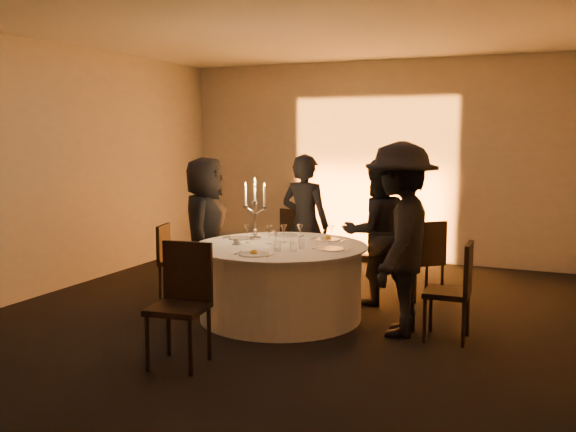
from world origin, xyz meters
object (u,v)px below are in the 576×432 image
at_px(chair_left, 172,256).
at_px(guest_right, 400,239).
at_px(chair_back_left, 300,243).
at_px(chair_right, 456,286).
at_px(guest_back_right, 376,232).
at_px(guest_back_left, 305,225).
at_px(candelabra, 255,218).
at_px(guest_left, 205,228).
at_px(banquet_table, 280,281).
at_px(coffee_cup, 237,242).
at_px(chair_front, 182,296).
at_px(chair_back_right, 425,256).

relative_size(chair_left, guest_right, 0.46).
height_order(chair_back_left, chair_right, chair_back_left).
bearing_deg(guest_back_right, guest_back_left, -45.00).
bearing_deg(candelabra, guest_left, 168.52).
xyz_separation_m(chair_left, guest_left, (0.43, 0.06, 0.35)).
xyz_separation_m(banquet_table, guest_right, (1.26, -0.06, 0.54)).
height_order(chair_left, guest_back_left, guest_back_left).
bearing_deg(guest_back_left, chair_back_left, -49.56).
bearing_deg(chair_back_left, guest_left, 60.25).
xyz_separation_m(chair_left, coffee_cup, (1.12, -0.47, 0.33)).
xyz_separation_m(chair_right, chair_front, (-2.02, -1.48, 0.05)).
relative_size(banquet_table, chair_front, 1.78).
height_order(chair_left, guest_right, guest_right).
relative_size(guest_left, guest_back_right, 1.01).
bearing_deg(chair_back_left, coffee_cup, 97.17).
xyz_separation_m(chair_right, guest_left, (-2.93, 0.44, 0.30)).
bearing_deg(chair_front, candelabra, 88.77).
height_order(banquet_table, chair_left, chair_left).
relative_size(banquet_table, coffee_cup, 16.36).
bearing_deg(chair_back_left, chair_left, 50.11).
relative_size(chair_front, guest_back_left, 0.60).
bearing_deg(chair_front, guest_left, 107.93).
bearing_deg(guest_back_left, banquet_table, 105.40).
distance_m(chair_right, coffee_cup, 2.25).
relative_size(banquet_table, chair_back_left, 1.81).
distance_m(chair_left, guest_left, 0.56).
bearing_deg(banquet_table, chair_left, 167.90).
height_order(coffee_cup, candelabra, candelabra).
relative_size(banquet_table, chair_right, 1.94).
relative_size(chair_front, guest_left, 0.61).
height_order(chair_back_left, guest_back_right, guest_back_right).
bearing_deg(guest_back_right, chair_left, -23.78).
height_order(chair_left, chair_front, chair_front).
height_order(guest_right, candelabra, guest_right).
distance_m(chair_right, guest_right, 0.67).
bearing_deg(banquet_table, guest_right, -2.55).
bearing_deg(guest_right, coffee_cup, -89.80).
relative_size(banquet_table, candelabra, 2.66).
xyz_separation_m(chair_back_right, candelabra, (-1.65, -1.06, 0.48)).
relative_size(chair_back_left, guest_left, 0.60).
bearing_deg(guest_left, guest_back_left, -75.77).
distance_m(guest_back_right, candelabra, 1.37).
height_order(guest_back_left, coffee_cup, guest_back_left).
relative_size(chair_right, coffee_cup, 8.42).
height_order(guest_left, guest_back_right, guest_left).
relative_size(chair_back_left, chair_front, 0.98).
height_order(chair_right, candelabra, candelabra).
bearing_deg(chair_front, guest_back_left, 80.87).
xyz_separation_m(chair_back_left, chair_front, (0.09, -2.84, 0.01)).
height_order(guest_right, coffee_cup, guest_right).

